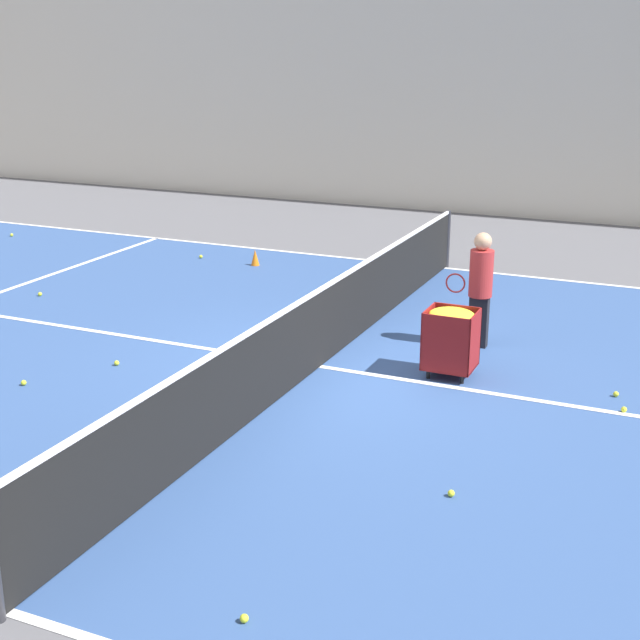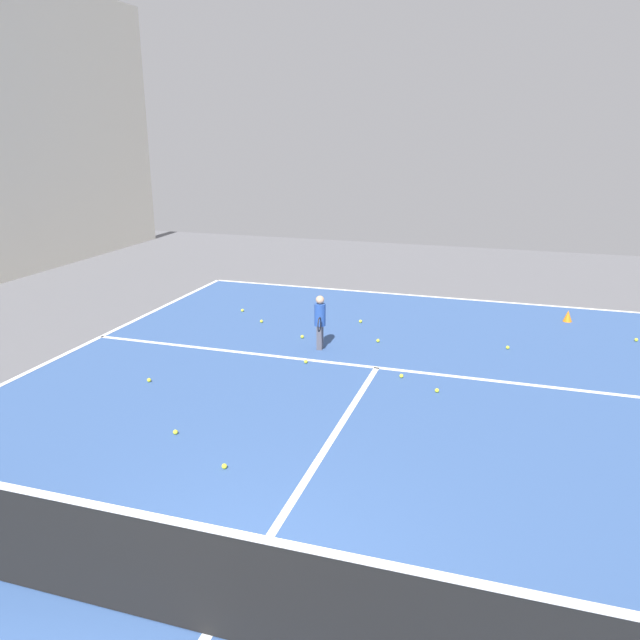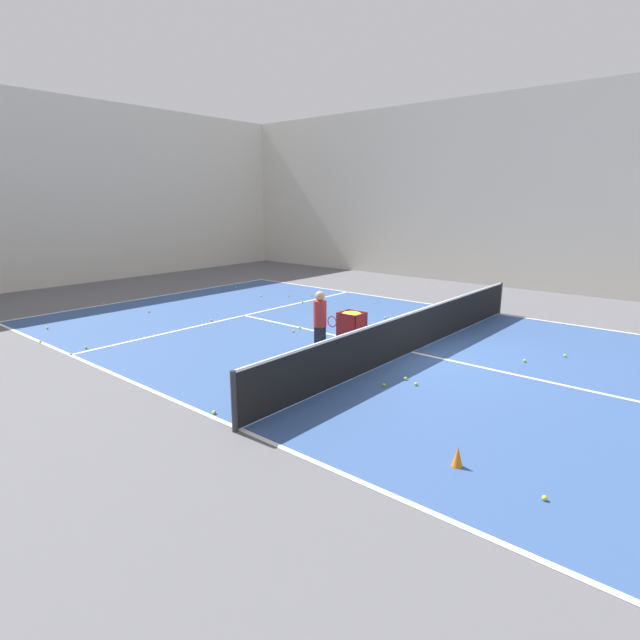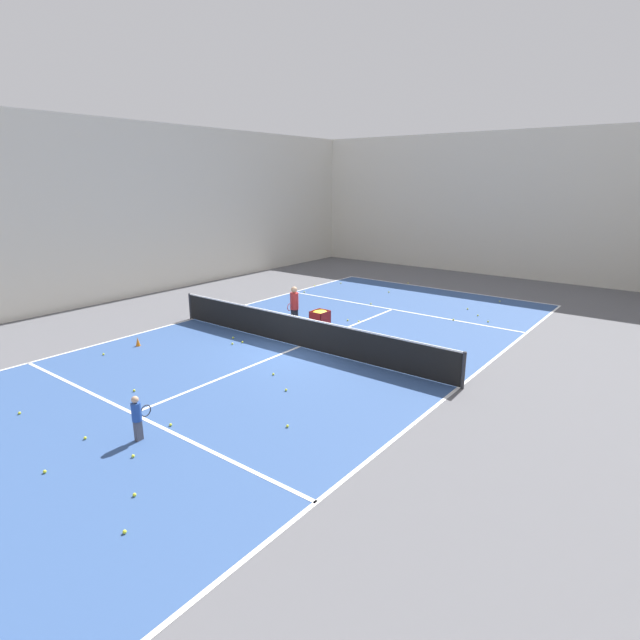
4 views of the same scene
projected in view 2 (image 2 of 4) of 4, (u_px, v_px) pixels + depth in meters
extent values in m
plane|color=#5B5B60|center=(208.00, 635.00, 5.24)|extent=(38.70, 38.70, 0.00)
cube|color=#335189|center=(208.00, 635.00, 5.24)|extent=(11.61, 23.58, 0.00)
cube|color=white|center=(422.00, 296.00, 15.99)|extent=(11.61, 0.10, 0.00)
cube|color=white|center=(377.00, 368.00, 11.15)|extent=(11.61, 0.10, 0.00)
cube|color=white|center=(208.00, 635.00, 5.24)|extent=(0.10, 12.97, 0.00)
cube|color=black|center=(204.00, 583.00, 5.09)|extent=(11.71, 0.03, 1.02)
cube|color=white|center=(201.00, 527.00, 4.93)|extent=(11.71, 0.04, 0.05)
cube|color=#4C4C56|center=(320.00, 337.00, 12.06)|extent=(0.12, 0.18, 0.48)
cylinder|color=#234799|center=(320.00, 315.00, 11.93)|extent=(0.23, 0.23, 0.43)
sphere|color=tan|center=(320.00, 300.00, 11.84)|extent=(0.16, 0.16, 0.16)
torus|color=black|center=(319.00, 325.00, 11.68)|extent=(0.05, 0.28, 0.28)
cone|color=orange|center=(568.00, 316.00, 13.83)|extent=(0.20, 0.20, 0.25)
sphere|color=yellow|center=(242.00, 310.00, 14.60)|extent=(0.07, 0.07, 0.07)
sphere|color=yellow|center=(261.00, 321.00, 13.76)|extent=(0.07, 0.07, 0.07)
sphere|color=yellow|center=(521.00, 633.00, 5.22)|extent=(0.07, 0.07, 0.07)
sphere|color=yellow|center=(149.00, 380.00, 10.51)|extent=(0.07, 0.07, 0.07)
sphere|color=yellow|center=(224.00, 466.00, 7.81)|extent=(0.07, 0.07, 0.07)
sphere|color=yellow|center=(636.00, 340.00, 12.54)|extent=(0.07, 0.07, 0.07)
sphere|color=yellow|center=(437.00, 390.00, 10.09)|extent=(0.07, 0.07, 0.07)
sphere|color=yellow|center=(360.00, 321.00, 13.76)|extent=(0.07, 0.07, 0.07)
sphere|color=yellow|center=(467.00, 582.00, 5.81)|extent=(0.07, 0.07, 0.07)
sphere|color=yellow|center=(401.00, 376.00, 10.69)|extent=(0.07, 0.07, 0.07)
sphere|color=yellow|center=(378.00, 341.00, 12.49)|extent=(0.07, 0.07, 0.07)
sphere|color=yellow|center=(306.00, 361.00, 11.36)|extent=(0.07, 0.07, 0.07)
sphere|color=yellow|center=(447.00, 604.00, 5.53)|extent=(0.07, 0.07, 0.07)
sphere|color=yellow|center=(302.00, 337.00, 12.73)|extent=(0.07, 0.07, 0.07)
sphere|color=yellow|center=(175.00, 432.00, 8.70)|extent=(0.07, 0.07, 0.07)
sphere|color=yellow|center=(508.00, 347.00, 12.10)|extent=(0.07, 0.07, 0.07)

